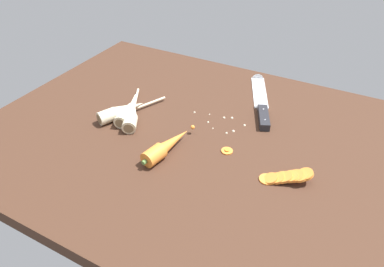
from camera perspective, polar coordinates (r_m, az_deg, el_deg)
name	(u,v)px	position (r cm, az deg, el deg)	size (l,w,h in cm)	color
ground_plane	(195,140)	(99.29, 0.54, -1.00)	(120.00, 90.00, 4.00)	#42281C
chefs_knife	(261,97)	(115.56, 11.16, 5.82)	(16.67, 33.26, 4.18)	silver
whole_carrot	(166,146)	(90.64, -4.25, -2.10)	(7.08, 20.04, 4.20)	orange
parsnip_front	(122,111)	(106.27, -11.42, 3.64)	(11.68, 21.57, 4.00)	beige
parsnip_mid_left	(132,113)	(104.59, -9.81, 3.26)	(13.39, 21.75, 4.00)	beige
parsnip_mid_right	(126,113)	(105.33, -10.83, 3.39)	(8.37, 17.06, 4.00)	beige
carrot_slice_stack	(287,177)	(85.89, 15.23, -6.88)	(11.82, 7.47, 4.25)	orange
carrot_slice_stray_near	(227,150)	(92.29, 5.76, -2.77)	(3.08, 3.08, 0.70)	orange
mince_crumbs	(226,122)	(102.68, 5.54, 1.88)	(16.77, 8.48, 0.83)	beige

